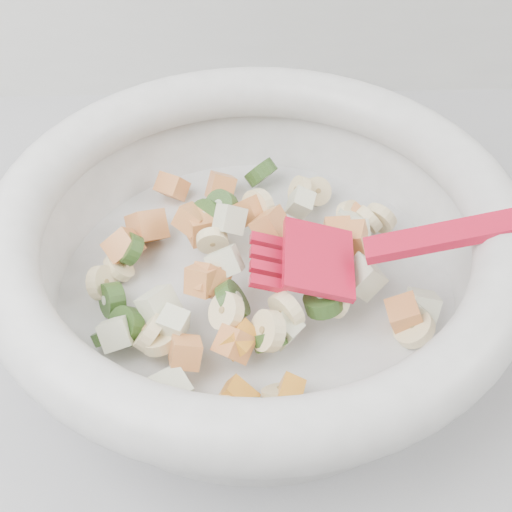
{
  "coord_description": "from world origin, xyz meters",
  "views": [
    {
      "loc": [
        0.16,
        1.09,
        1.3
      ],
      "look_at": [
        0.17,
        1.44,
        0.95
      ],
      "focal_mm": 50.0,
      "sensor_mm": 36.0,
      "label": 1
    }
  ],
  "objects": [
    {
      "name": "mixing_bowl",
      "position": [
        0.17,
        1.44,
        0.96
      ],
      "size": [
        0.44,
        0.37,
        0.13
      ],
      "color": "#B6B6B4",
      "rests_on": "counter"
    }
  ]
}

